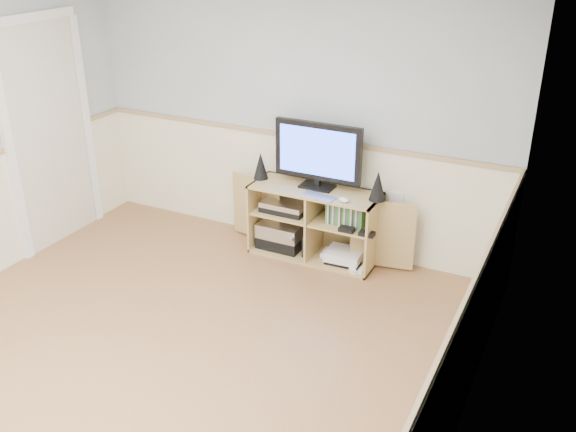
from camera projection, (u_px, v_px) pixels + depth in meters
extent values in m
cube|color=#AC7E4C|center=(147.00, 372.00, 4.34)|extent=(4.00, 4.50, 0.02)
cube|color=silver|center=(468.00, 279.00, 3.00)|extent=(0.02, 4.50, 2.50)
cube|color=silver|center=(294.00, 110.00, 5.65)|extent=(4.00, 0.02, 2.50)
cube|color=#EDE6C2|center=(292.00, 189.00, 5.95)|extent=(4.00, 0.01, 1.00)
cube|color=tan|center=(292.00, 136.00, 5.72)|extent=(4.00, 0.02, 0.04)
cube|color=beige|center=(49.00, 137.00, 5.77)|extent=(0.03, 0.82, 2.00)
cube|color=tan|center=(314.00, 254.00, 5.83)|extent=(1.14, 0.43, 0.02)
cube|color=tan|center=(315.00, 190.00, 5.56)|extent=(1.14, 0.43, 0.02)
cube|color=tan|center=(259.00, 212.00, 5.92)|extent=(0.02, 0.43, 0.65)
cube|color=tan|center=(374.00, 236.00, 5.47)|extent=(0.02, 0.43, 0.65)
cube|color=tan|center=(323.00, 215.00, 5.86)|extent=(1.14, 0.02, 0.65)
cube|color=tan|center=(314.00, 223.00, 5.70)|extent=(0.02, 0.41, 0.61)
cube|color=tan|center=(286.00, 212.00, 5.79)|extent=(0.54, 0.39, 0.02)
cube|color=tan|center=(344.00, 224.00, 5.56)|extent=(0.54, 0.39, 0.02)
cube|color=tan|center=(256.00, 208.00, 5.99)|extent=(0.55, 0.11, 0.61)
cube|color=tan|center=(383.00, 234.00, 5.49)|extent=(0.55, 0.11, 0.61)
cube|color=black|center=(317.00, 186.00, 5.60)|extent=(0.29, 0.18, 0.02)
cube|color=black|center=(317.00, 182.00, 5.58)|extent=(0.05, 0.04, 0.06)
cube|color=black|center=(318.00, 151.00, 5.46)|extent=(0.79, 0.05, 0.50)
cube|color=#3056FF|center=(317.00, 152.00, 5.44)|extent=(0.69, 0.01, 0.41)
cone|color=black|center=(261.00, 166.00, 5.74)|extent=(0.13, 0.13, 0.24)
cone|color=black|center=(378.00, 186.00, 5.30)|extent=(0.14, 0.14, 0.26)
cube|color=silver|center=(319.00, 196.00, 5.40)|extent=(0.31, 0.17, 0.01)
ellipsoid|color=white|center=(344.00, 200.00, 5.31)|extent=(0.11, 0.10, 0.04)
cube|color=black|center=(282.00, 241.00, 5.93)|extent=(0.40, 0.30, 0.11)
cube|color=silver|center=(282.00, 229.00, 5.88)|extent=(0.40, 0.30, 0.13)
cube|color=black|center=(286.00, 208.00, 5.77)|extent=(0.40, 0.28, 0.05)
cube|color=silver|center=(286.00, 203.00, 5.75)|extent=(0.40, 0.28, 0.05)
cube|color=black|center=(307.00, 245.00, 5.76)|extent=(0.04, 0.14, 0.20)
cube|color=white|center=(334.00, 254.00, 5.76)|extent=(0.22, 0.17, 0.05)
cube|color=black|center=(344.00, 260.00, 5.68)|extent=(0.31, 0.26, 0.03)
cube|color=white|center=(344.00, 255.00, 5.66)|extent=(0.32, 0.28, 0.08)
cube|color=white|center=(362.00, 269.00, 5.53)|extent=(0.04, 0.14, 0.03)
cube|color=white|center=(366.00, 261.00, 5.67)|extent=(0.09, 0.15, 0.03)
cube|color=#3F8C3F|center=(346.00, 214.00, 5.49)|extent=(0.33, 0.13, 0.19)
cube|color=white|center=(397.00, 199.00, 5.49)|extent=(0.12, 0.03, 0.12)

